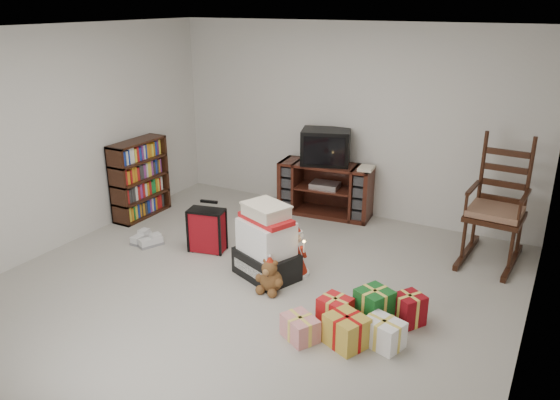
% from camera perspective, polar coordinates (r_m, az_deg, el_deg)
% --- Properties ---
extents(room, '(5.01, 5.01, 2.51)m').
position_cam_1_polar(room, '(5.07, -3.47, 3.07)').
color(room, '#A8A39A').
rests_on(room, ground).
extents(tv_stand, '(1.27, 0.57, 0.71)m').
position_cam_1_polar(tv_stand, '(7.32, 4.78, 1.13)').
color(tv_stand, '#441B13').
rests_on(tv_stand, floor).
extents(bookshelf, '(0.28, 0.84, 1.03)m').
position_cam_1_polar(bookshelf, '(7.45, -14.44, 2.02)').
color(bookshelf, '#361D0E').
rests_on(bookshelf, floor).
extents(rocking_chair, '(0.64, 0.99, 1.45)m').
position_cam_1_polar(rocking_chair, '(6.45, 21.58, -1.66)').
color(rocking_chair, '#361D0E').
rests_on(rocking_chair, floor).
extents(gift_pile, '(0.75, 0.66, 0.79)m').
position_cam_1_polar(gift_pile, '(5.65, -1.43, -4.83)').
color(gift_pile, black).
rests_on(gift_pile, floor).
extents(red_suitcase, '(0.43, 0.29, 0.59)m').
position_cam_1_polar(red_suitcase, '(6.31, -7.63, -3.15)').
color(red_suitcase, maroon).
rests_on(red_suitcase, floor).
extents(stocking, '(0.27, 0.14, 0.54)m').
position_cam_1_polar(stocking, '(5.82, -2.22, -4.90)').
color(stocking, '#0C6F0F').
rests_on(stocking, floor).
extents(teddy_bear, '(0.23, 0.21, 0.35)m').
position_cam_1_polar(teddy_bear, '(5.45, -0.98, -8.09)').
color(teddy_bear, brown).
rests_on(teddy_bear, floor).
extents(santa_figurine, '(0.28, 0.27, 0.58)m').
position_cam_1_polar(santa_figurine, '(5.74, 1.71, -5.80)').
color(santa_figurine, '#A32211').
rests_on(santa_figurine, floor).
extents(mrs_claus_figurine, '(0.28, 0.26, 0.57)m').
position_cam_1_polar(mrs_claus_figurine, '(6.32, -2.73, -3.32)').
color(mrs_claus_figurine, '#A32211').
rests_on(mrs_claus_figurine, floor).
extents(sneaker_pair, '(0.35, 0.30, 0.10)m').
position_cam_1_polar(sneaker_pair, '(6.70, -13.82, -4.09)').
color(sneaker_pair, silver).
rests_on(sneaker_pair, floor).
extents(gift_cluster, '(0.83, 1.16, 0.29)m').
position_cam_1_polar(gift_cluster, '(4.88, 8.23, -12.15)').
color(gift_cluster, red).
rests_on(gift_cluster, floor).
extents(crt_television, '(0.73, 0.62, 0.46)m').
position_cam_1_polar(crt_television, '(7.17, 4.79, 5.56)').
color(crt_television, black).
rests_on(crt_television, tv_stand).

